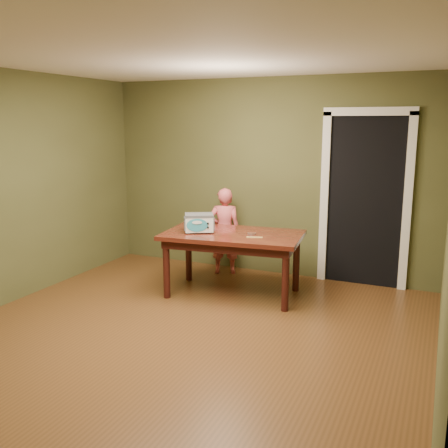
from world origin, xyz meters
TOP-DOWN VIEW (x-y plane):
  - floor at (0.00, 0.00)m, footprint 5.00×5.00m
  - room_shell at (0.00, 0.00)m, footprint 4.52×5.02m
  - doorway at (1.30, 2.78)m, footprint 1.10×0.66m
  - dining_table at (-0.04, 1.45)m, footprint 1.69×1.07m
  - toy_oven at (-0.42, 1.34)m, footprint 0.41×0.37m
  - baking_pan at (0.20, 1.47)m, footprint 0.10×0.10m
  - spatula at (0.28, 1.34)m, footprint 0.18×0.08m
  - child at (-0.48, 2.20)m, footprint 0.50×0.41m

SIDE VIEW (x-z plane):
  - floor at x=0.00m, z-range 0.00..0.00m
  - child at x=-0.48m, z-range 0.00..1.17m
  - dining_table at x=-0.04m, z-range 0.28..1.03m
  - spatula at x=0.28m, z-range 0.75..0.76m
  - baking_pan at x=0.20m, z-range 0.75..0.77m
  - toy_oven at x=-0.42m, z-range 0.76..0.98m
  - doorway at x=1.30m, z-range -0.07..2.18m
  - room_shell at x=0.00m, z-range 0.40..3.01m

